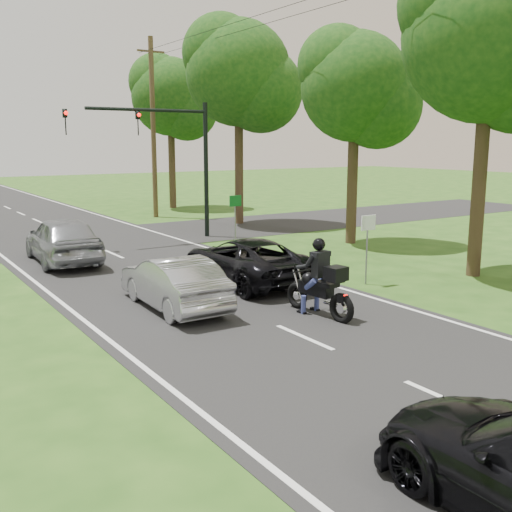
# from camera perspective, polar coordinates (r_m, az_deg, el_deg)

# --- Properties ---
(ground) EXTENTS (140.00, 140.00, 0.00)m
(ground) POSITION_cam_1_polar(r_m,az_deg,el_deg) (13.46, 4.60, -7.76)
(ground) COLOR #244814
(ground) RESTS_ON ground
(road) EXTENTS (8.00, 100.00, 0.01)m
(road) POSITION_cam_1_polar(r_m,az_deg,el_deg) (21.96, -11.60, -0.64)
(road) COLOR black
(road) RESTS_ON ground
(cross_road) EXTENTS (60.00, 7.00, 0.01)m
(cross_road) POSITION_cam_1_polar(r_m,az_deg,el_deg) (27.54, -16.25, 1.44)
(cross_road) COLOR black
(cross_road) RESTS_ON ground
(motorcycle_rider) EXTENTS (0.68, 2.31, 1.99)m
(motorcycle_rider) POSITION_cam_1_polar(r_m,az_deg,el_deg) (14.93, 6.21, -2.80)
(motorcycle_rider) COLOR black
(motorcycle_rider) RESTS_ON ground
(dark_suv) EXTENTS (2.42, 5.03, 1.38)m
(dark_suv) POSITION_cam_1_polar(r_m,az_deg,el_deg) (18.37, -0.99, -0.42)
(dark_suv) COLOR black
(dark_suv) RESTS_ON road
(silver_sedan) EXTENTS (1.57, 4.20, 1.37)m
(silver_sedan) POSITION_cam_1_polar(r_m,az_deg,el_deg) (15.68, -7.84, -2.50)
(silver_sedan) COLOR #A9A9AD
(silver_sedan) RESTS_ON road
(silver_suv) EXTENTS (2.26, 5.06, 1.69)m
(silver_suv) POSITION_cam_1_polar(r_m,az_deg,el_deg) (22.49, -17.91, 1.53)
(silver_suv) COLOR gray
(silver_suv) RESTS_ON road
(traffic_signal) EXTENTS (6.38, 0.44, 6.00)m
(traffic_signal) POSITION_cam_1_polar(r_m,az_deg,el_deg) (26.53, -8.40, 10.39)
(traffic_signal) COLOR black
(traffic_signal) RESTS_ON ground
(utility_pole_far) EXTENTS (1.60, 0.28, 10.00)m
(utility_pole_far) POSITION_cam_1_polar(r_m,az_deg,el_deg) (35.01, -9.76, 11.97)
(utility_pole_far) COLOR brown
(utility_pole_far) RESTS_ON ground
(sign_white) EXTENTS (0.55, 0.07, 2.12)m
(sign_white) POSITION_cam_1_polar(r_m,az_deg,el_deg) (18.30, 10.61, 2.20)
(sign_white) COLOR slate
(sign_white) RESTS_ON ground
(sign_green) EXTENTS (0.55, 0.07, 2.12)m
(sign_green) POSITION_cam_1_polar(r_m,az_deg,el_deg) (24.75, -1.98, 4.58)
(sign_green) COLOR slate
(sign_green) RESTS_ON ground
(tree_row_b) EXTENTS (5.60, 5.43, 10.06)m
(tree_row_b) POSITION_cam_1_polar(r_m,az_deg,el_deg) (20.62, 22.34, 17.99)
(tree_row_b) COLOR #332316
(tree_row_b) RESTS_ON ground
(tree_row_c) EXTENTS (4.80, 4.65, 8.76)m
(tree_row_c) POSITION_cam_1_polar(r_m,az_deg,el_deg) (25.87, 10.14, 14.98)
(tree_row_c) COLOR #332316
(tree_row_c) RESTS_ON ground
(tree_row_d) EXTENTS (5.76, 5.58, 10.45)m
(tree_row_d) POSITION_cam_1_polar(r_m,az_deg,el_deg) (31.88, -0.95, 16.48)
(tree_row_d) COLOR #332316
(tree_row_d) RESTS_ON ground
(tree_row_e) EXTENTS (5.28, 5.12, 9.61)m
(tree_row_e) POSITION_cam_1_polar(r_m,az_deg,el_deg) (39.89, -7.64, 14.38)
(tree_row_e) COLOR #332316
(tree_row_e) RESTS_ON ground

